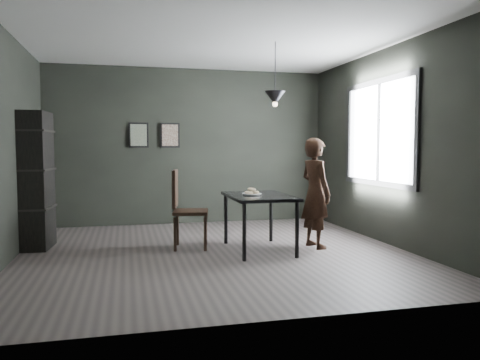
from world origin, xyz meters
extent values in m
plane|color=#37312F|center=(0.00, 0.00, 0.00)|extent=(5.00, 5.00, 0.00)
cube|color=black|center=(0.00, 2.50, 1.40)|extent=(5.00, 0.10, 2.80)
cube|color=silver|center=(0.00, 0.00, 2.80)|extent=(5.00, 5.00, 0.02)
cube|color=white|center=(2.48, 0.20, 1.60)|extent=(0.02, 1.80, 1.40)
cube|color=black|center=(2.47, 0.20, 1.60)|extent=(0.04, 1.96, 1.56)
cube|color=black|center=(0.60, 0.00, 0.73)|extent=(0.80, 1.20, 0.04)
cylinder|color=black|center=(0.26, -0.54, 0.35)|extent=(0.05, 0.05, 0.71)
cylinder|color=black|center=(0.94, -0.54, 0.35)|extent=(0.05, 0.05, 0.71)
cylinder|color=black|center=(0.26, 0.54, 0.35)|extent=(0.05, 0.05, 0.71)
cylinder|color=black|center=(0.94, 0.54, 0.35)|extent=(0.05, 0.05, 0.71)
cylinder|color=white|center=(0.50, 0.01, 0.76)|extent=(0.23, 0.23, 0.01)
torus|color=beige|center=(0.55, 0.02, 0.78)|extent=(0.12, 0.12, 0.04)
torus|color=beige|center=(0.46, -0.01, 0.78)|extent=(0.12, 0.12, 0.04)
torus|color=beige|center=(0.50, 0.01, 0.82)|extent=(0.17, 0.17, 0.06)
imported|color=black|center=(1.41, 0.00, 0.76)|extent=(0.47, 0.62, 1.51)
cube|color=black|center=(-0.27, 0.35, 0.50)|extent=(0.54, 0.54, 0.04)
cube|color=black|center=(-0.48, 0.39, 0.82)|extent=(0.13, 0.47, 0.51)
cylinder|color=black|center=(-0.50, 0.19, 0.23)|extent=(0.04, 0.04, 0.46)
cylinder|color=black|center=(-0.11, 0.12, 0.23)|extent=(0.04, 0.04, 0.46)
cylinder|color=black|center=(-0.43, 0.59, 0.23)|extent=(0.04, 0.04, 0.46)
cylinder|color=black|center=(-0.04, 0.52, 0.23)|extent=(0.04, 0.04, 0.46)
cube|color=black|center=(-2.32, 0.86, 0.93)|extent=(0.40, 0.65, 1.87)
cylinder|color=black|center=(0.85, 0.10, 2.42)|extent=(0.01, 0.01, 0.75)
cone|color=black|center=(0.85, 0.10, 2.05)|extent=(0.28, 0.28, 0.18)
sphere|color=#FFE0B2|center=(0.85, 0.10, 1.97)|extent=(0.07, 0.07, 0.07)
cube|color=black|center=(-0.90, 2.47, 1.60)|extent=(0.34, 0.03, 0.44)
cube|color=#3D5646|center=(-0.90, 2.45, 1.60)|extent=(0.28, 0.01, 0.38)
cube|color=black|center=(-0.35, 2.47, 1.60)|extent=(0.34, 0.03, 0.44)
cube|color=brown|center=(-0.35, 2.45, 1.60)|extent=(0.28, 0.01, 0.38)
camera|label=1|loc=(-1.12, -5.98, 1.38)|focal=35.00mm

